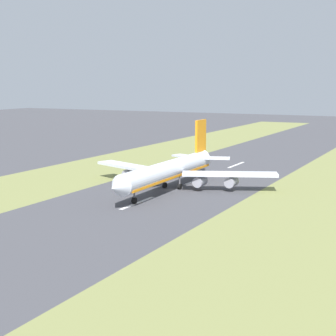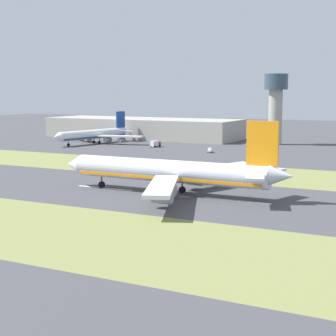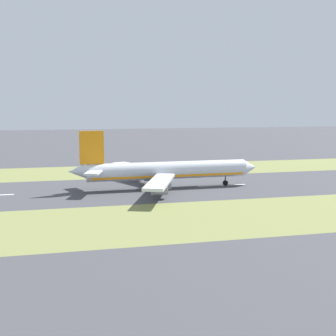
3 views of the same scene
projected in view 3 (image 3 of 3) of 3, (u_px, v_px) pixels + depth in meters
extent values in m
plane|color=#424247|center=(165.00, 188.00, 162.57)|extent=(800.00, 800.00, 0.00)
cube|color=olive|center=(141.00, 170.00, 205.86)|extent=(40.00, 600.00, 0.01)
cube|color=olive|center=(206.00, 218.00, 119.28)|extent=(40.00, 600.00, 0.01)
cube|color=silver|center=(110.00, 190.00, 158.06)|extent=(1.20, 18.00, 0.01)
cube|color=silver|center=(222.00, 185.00, 167.57)|extent=(1.20, 18.00, 0.01)
cylinder|color=silver|center=(168.00, 170.00, 161.42)|extent=(6.87, 56.09, 6.00)
cone|color=silver|center=(249.00, 167.00, 169.13)|extent=(5.96, 5.09, 5.88)
cone|color=silver|center=(77.00, 171.00, 153.49)|extent=(5.19, 6.08, 5.10)
cube|color=orange|center=(168.00, 175.00, 161.65)|extent=(6.53, 53.84, 0.70)
cube|color=silver|center=(138.00, 167.00, 176.49)|extent=(29.05, 16.81, 0.90)
cube|color=silver|center=(160.00, 182.00, 142.95)|extent=(29.21, 16.04, 0.90)
cylinder|color=#93939E|center=(151.00, 176.00, 169.49)|extent=(3.27, 4.85, 3.20)
cylinder|color=#93939E|center=(137.00, 173.00, 177.23)|extent=(3.27, 4.85, 3.20)
cylinder|color=#93939E|center=(163.00, 185.00, 152.24)|extent=(3.27, 4.85, 3.20)
cylinder|color=#93939E|center=(159.00, 190.00, 142.73)|extent=(3.27, 4.85, 3.20)
cube|color=orange|center=(92.00, 148.00, 153.71)|extent=(0.92, 8.01, 11.00)
cube|color=silver|center=(91.00, 168.00, 159.99)|extent=(10.89, 7.40, 0.60)
cube|color=silver|center=(94.00, 172.00, 149.45)|extent=(10.85, 7.15, 0.60)
cylinder|color=#59595E|center=(225.00, 178.00, 167.30)|extent=(0.50, 0.50, 3.20)
cylinder|color=black|center=(225.00, 183.00, 167.51)|extent=(0.93, 1.81, 1.80)
cylinder|color=#59595E|center=(158.00, 180.00, 163.66)|extent=(0.50, 0.50, 3.20)
cylinder|color=black|center=(158.00, 185.00, 163.87)|extent=(0.93, 1.81, 1.80)
cylinder|color=#59595E|center=(161.00, 182.00, 158.67)|extent=(0.50, 0.50, 3.20)
cylinder|color=black|center=(161.00, 187.00, 158.89)|extent=(0.93, 1.81, 1.80)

